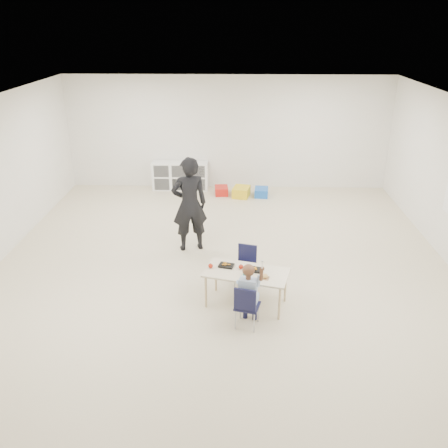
{
  "coord_description": "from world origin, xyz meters",
  "views": [
    {
      "loc": [
        0.24,
        -7.19,
        4.01
      ],
      "look_at": [
        0.03,
        0.09,
        0.85
      ],
      "focal_mm": 38.0,
      "sensor_mm": 36.0,
      "label": 1
    }
  ],
  "objects_px": {
    "table": "(246,288)",
    "adult": "(190,204)",
    "child": "(248,293)",
    "chair_near": "(247,305)",
    "cubby_shelf": "(180,176)"
  },
  "relations": [
    {
      "from": "child",
      "to": "cubby_shelf",
      "type": "relative_size",
      "value": 0.76
    },
    {
      "from": "chair_near",
      "to": "adult",
      "type": "distance_m",
      "value": 2.71
    },
    {
      "from": "adult",
      "to": "child",
      "type": "bearing_deg",
      "value": 97.03
    },
    {
      "from": "table",
      "to": "cubby_shelf",
      "type": "relative_size",
      "value": 0.96
    },
    {
      "from": "child",
      "to": "table",
      "type": "bearing_deg",
      "value": 105.86
    },
    {
      "from": "table",
      "to": "cubby_shelf",
      "type": "height_order",
      "value": "cubby_shelf"
    },
    {
      "from": "child",
      "to": "adult",
      "type": "distance_m",
      "value": 2.67
    },
    {
      "from": "cubby_shelf",
      "to": "child",
      "type": "bearing_deg",
      "value": -74.66
    },
    {
      "from": "table",
      "to": "adult",
      "type": "bearing_deg",
      "value": 133.24
    },
    {
      "from": "chair_near",
      "to": "table",
      "type": "bearing_deg",
      "value": 105.86
    },
    {
      "from": "chair_near",
      "to": "cubby_shelf",
      "type": "relative_size",
      "value": 0.48
    },
    {
      "from": "table",
      "to": "child",
      "type": "height_order",
      "value": "child"
    },
    {
      "from": "chair_near",
      "to": "adult",
      "type": "xyz_separation_m",
      "value": [
        -1.03,
        2.44,
        0.55
      ]
    },
    {
      "from": "adult",
      "to": "chair_near",
      "type": "bearing_deg",
      "value": 97.03
    },
    {
      "from": "table",
      "to": "chair_near",
      "type": "xyz_separation_m",
      "value": [
        0.01,
        -0.55,
        0.05
      ]
    }
  ]
}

